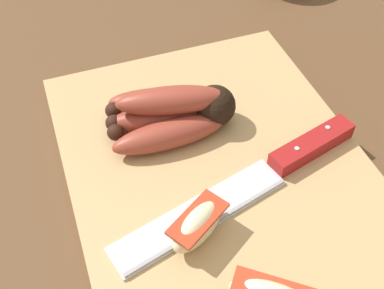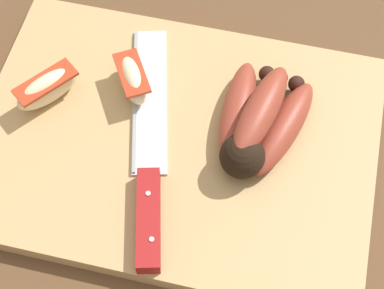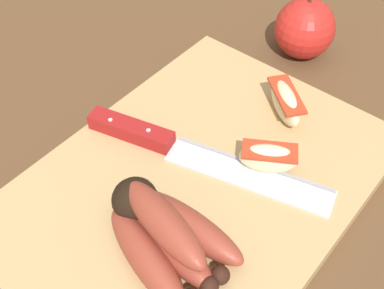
% 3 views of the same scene
% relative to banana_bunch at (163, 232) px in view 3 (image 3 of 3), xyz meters
% --- Properties ---
extents(ground_plane, '(6.00, 6.00, 0.00)m').
position_rel_banana_bunch_xyz_m(ground_plane, '(-0.07, -0.02, -0.04)').
color(ground_plane, brown).
extents(cutting_board, '(0.41, 0.30, 0.02)m').
position_rel_banana_bunch_xyz_m(cutting_board, '(-0.08, -0.02, -0.03)').
color(cutting_board, tan).
rests_on(cutting_board, ground_plane).
extents(banana_bunch, '(0.10, 0.14, 0.05)m').
position_rel_banana_bunch_xyz_m(banana_bunch, '(0.00, 0.00, 0.00)').
color(banana_bunch, black).
rests_on(banana_bunch, cutting_board).
extents(chefs_knife, '(0.10, 0.28, 0.02)m').
position_rel_banana_bunch_xyz_m(chefs_knife, '(-0.09, -0.07, -0.01)').
color(chefs_knife, silver).
rests_on(chefs_knife, cutting_board).
extents(apple_wedge_near, '(0.05, 0.07, 0.04)m').
position_rel_banana_bunch_xyz_m(apple_wedge_near, '(-0.14, 0.02, -0.00)').
color(apple_wedge_near, beige).
rests_on(apple_wedge_near, cutting_board).
extents(apple_wedge_middle, '(0.06, 0.07, 0.04)m').
position_rel_banana_bunch_xyz_m(apple_wedge_middle, '(-0.22, -0.01, -0.00)').
color(apple_wedge_middle, beige).
rests_on(apple_wedge_middle, cutting_board).
extents(whole_apple, '(0.08, 0.08, 0.09)m').
position_rel_banana_bunch_xyz_m(whole_apple, '(-0.36, -0.06, -0.00)').
color(whole_apple, red).
rests_on(whole_apple, ground_plane).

